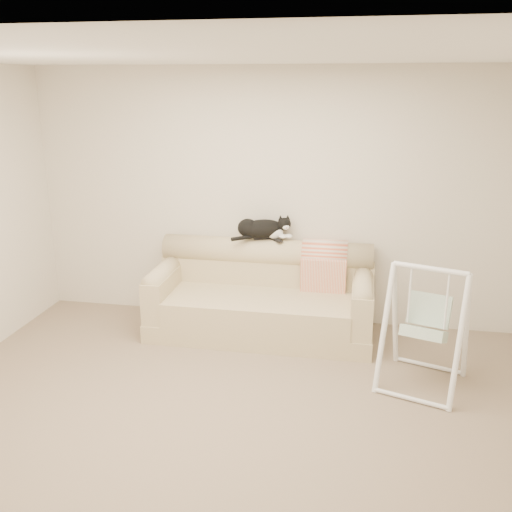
{
  "coord_description": "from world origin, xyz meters",
  "views": [
    {
      "loc": [
        0.89,
        -3.67,
        2.43
      ],
      "look_at": [
        -0.04,
        1.27,
        0.9
      ],
      "focal_mm": 40.0,
      "sensor_mm": 36.0,
      "label": 1
    }
  ],
  "objects_px": {
    "remote_a": "(262,238)",
    "baby_swing": "(426,326)",
    "sofa": "(262,298)",
    "tuxedo_cat": "(263,228)",
    "remote_b": "(276,240)"
  },
  "relations": [
    {
      "from": "tuxedo_cat",
      "to": "remote_a",
      "type": "bearing_deg",
      "value": 101.88
    },
    {
      "from": "tuxedo_cat",
      "to": "baby_swing",
      "type": "bearing_deg",
      "value": -34.33
    },
    {
      "from": "tuxedo_cat",
      "to": "baby_swing",
      "type": "xyz_separation_m",
      "value": [
        1.54,
        -1.05,
        -0.49
      ]
    },
    {
      "from": "sofa",
      "to": "tuxedo_cat",
      "type": "bearing_deg",
      "value": 99.28
    },
    {
      "from": "sofa",
      "to": "tuxedo_cat",
      "type": "height_order",
      "value": "tuxedo_cat"
    },
    {
      "from": "remote_b",
      "to": "tuxedo_cat",
      "type": "bearing_deg",
      "value": 174.19
    },
    {
      "from": "sofa",
      "to": "remote_b",
      "type": "bearing_deg",
      "value": 63.75
    },
    {
      "from": "remote_a",
      "to": "tuxedo_cat",
      "type": "relative_size",
      "value": 0.3
    },
    {
      "from": "remote_a",
      "to": "tuxedo_cat",
      "type": "xyz_separation_m",
      "value": [
        0.0,
        -0.02,
        0.1
      ]
    },
    {
      "from": "sofa",
      "to": "remote_a",
      "type": "bearing_deg",
      "value": 99.48
    },
    {
      "from": "tuxedo_cat",
      "to": "remote_b",
      "type": "bearing_deg",
      "value": -5.81
    },
    {
      "from": "remote_b",
      "to": "baby_swing",
      "type": "relative_size",
      "value": 0.15
    },
    {
      "from": "sofa",
      "to": "baby_swing",
      "type": "height_order",
      "value": "baby_swing"
    },
    {
      "from": "sofa",
      "to": "tuxedo_cat",
      "type": "relative_size",
      "value": 3.63
    },
    {
      "from": "remote_a",
      "to": "baby_swing",
      "type": "bearing_deg",
      "value": -34.75
    }
  ]
}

